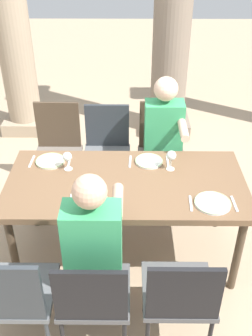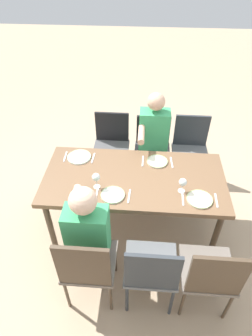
% 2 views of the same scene
% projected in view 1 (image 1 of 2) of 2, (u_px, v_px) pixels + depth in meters
% --- Properties ---
extents(ground_plane, '(16.00, 16.00, 0.00)m').
position_uv_depth(ground_plane, '(126.00, 252.00, 3.37)').
color(ground_plane, tan).
extents(dining_table, '(1.79, 0.86, 0.74)m').
position_uv_depth(dining_table, '(126.00, 189.00, 2.99)').
color(dining_table, brown).
rests_on(dining_table, ground).
extents(chair_west_north, '(0.44, 0.44, 0.94)m').
position_uv_depth(chair_west_north, '(58.00, 146.00, 3.79)').
color(chair_west_north, '#6A6158').
rests_on(chair_west_north, ground).
extents(chair_west_south, '(0.44, 0.44, 0.89)m').
position_uv_depth(chair_west_south, '(15.00, 295.00, 2.39)').
color(chair_west_south, '#5B5E61').
rests_on(chair_west_south, ground).
extents(chair_mid_north, '(0.44, 0.44, 0.91)m').
position_uv_depth(chair_mid_north, '(107.00, 147.00, 3.79)').
color(chair_mid_north, '#5B5E61').
rests_on(chair_mid_north, ground).
extents(chair_mid_south, '(0.44, 0.44, 0.86)m').
position_uv_depth(chair_mid_south, '(93.00, 296.00, 2.39)').
color(chair_mid_south, '#4F4F50').
rests_on(chair_mid_south, ground).
extents(chair_east_north, '(0.44, 0.44, 0.95)m').
position_uv_depth(chair_east_north, '(161.00, 147.00, 3.78)').
color(chair_east_north, '#6A6158').
rests_on(chair_east_north, ground).
extents(chair_east_south, '(0.44, 0.44, 0.88)m').
position_uv_depth(chair_east_south, '(180.00, 295.00, 2.38)').
color(chair_east_south, '#4F4F50').
rests_on(chair_east_south, ground).
extents(diner_woman_green, '(0.35, 0.49, 1.29)m').
position_uv_depth(diner_woman_green, '(95.00, 250.00, 2.45)').
color(diner_woman_green, '#3F3F4C').
rests_on(diner_woman_green, ground).
extents(diner_man_white, '(0.35, 0.49, 1.27)m').
position_uv_depth(diner_man_white, '(164.00, 143.00, 3.54)').
color(diner_man_white, '#3F3F4C').
rests_on(diner_man_white, ground).
extents(stone_column_near, '(0.53, 0.53, 3.07)m').
position_uv_depth(stone_column_near, '(9.00, 6.00, 4.37)').
color(stone_column_near, tan).
rests_on(stone_column_near, ground).
extents(stone_column_centre, '(0.56, 0.56, 3.01)m').
position_uv_depth(stone_column_centre, '(173.00, 9.00, 4.37)').
color(stone_column_centre, gray).
rests_on(stone_column_centre, ground).
extents(plate_0, '(0.23, 0.23, 0.02)m').
position_uv_depth(plate_0, '(50.00, 161.00, 3.17)').
color(plate_0, silver).
rests_on(plate_0, dining_table).
extents(wine_glass_0, '(0.07, 0.07, 0.15)m').
position_uv_depth(wine_glass_0, '(67.00, 157.00, 3.03)').
color(wine_glass_0, white).
rests_on(wine_glass_0, dining_table).
extents(fork_0, '(0.02, 0.17, 0.01)m').
position_uv_depth(fork_0, '(32.00, 161.00, 3.18)').
color(fork_0, silver).
rests_on(fork_0, dining_table).
extents(spoon_0, '(0.02, 0.17, 0.01)m').
position_uv_depth(spoon_0, '(69.00, 162.00, 3.17)').
color(spoon_0, silver).
rests_on(spoon_0, dining_table).
extents(plate_1, '(0.22, 0.22, 0.02)m').
position_uv_depth(plate_1, '(93.00, 201.00, 2.75)').
color(plate_1, silver).
rests_on(plate_1, dining_table).
extents(fork_1, '(0.03, 0.17, 0.01)m').
position_uv_depth(fork_1, '(71.00, 202.00, 2.75)').
color(fork_1, silver).
rests_on(fork_1, dining_table).
extents(spoon_1, '(0.02, 0.17, 0.01)m').
position_uv_depth(spoon_1, '(114.00, 202.00, 2.75)').
color(spoon_1, silver).
rests_on(spoon_1, dining_table).
extents(plate_2, '(0.22, 0.22, 0.02)m').
position_uv_depth(plate_2, '(149.00, 161.00, 3.17)').
color(plate_2, white).
rests_on(plate_2, dining_table).
extents(wine_glass_2, '(0.08, 0.08, 0.16)m').
position_uv_depth(wine_glass_2, '(171.00, 156.00, 3.02)').
color(wine_glass_2, white).
rests_on(wine_glass_2, dining_table).
extents(fork_2, '(0.02, 0.17, 0.01)m').
position_uv_depth(fork_2, '(130.00, 162.00, 3.17)').
color(fork_2, silver).
rests_on(fork_2, dining_table).
extents(spoon_2, '(0.02, 0.17, 0.01)m').
position_uv_depth(spoon_2, '(168.00, 162.00, 3.17)').
color(spoon_2, silver).
rests_on(spoon_2, dining_table).
extents(plate_3, '(0.25, 0.25, 0.02)m').
position_uv_depth(plate_3, '(213.00, 203.00, 2.73)').
color(plate_3, white).
rests_on(plate_3, dining_table).
extents(fork_3, '(0.02, 0.17, 0.01)m').
position_uv_depth(fork_3, '(191.00, 203.00, 2.74)').
color(fork_3, silver).
rests_on(fork_3, dining_table).
extents(spoon_3, '(0.02, 0.17, 0.01)m').
position_uv_depth(spoon_3, '(234.00, 204.00, 2.73)').
color(spoon_3, silver).
rests_on(spoon_3, dining_table).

